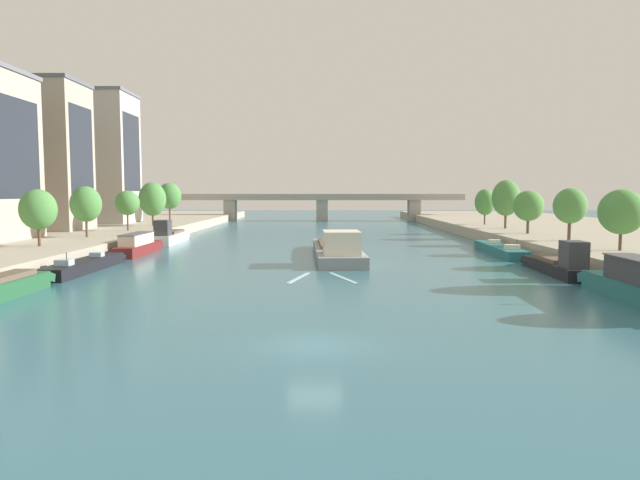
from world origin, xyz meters
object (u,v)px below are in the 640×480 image
(tree_left_second, at_px, (152,199))
(barge_midriver, at_px, (337,249))
(tree_left_by_lamp, at_px, (38,210))
(tree_right_past_mid, at_px, (528,206))
(tree_left_distant, at_px, (127,203))
(bridge_far, at_px, (322,203))
(moored_boat_left_second, at_px, (85,265))
(moored_boat_left_near, at_px, (138,245))
(tree_right_midway, at_px, (506,198))
(tree_right_second, at_px, (485,202))
(moored_boat_right_midway, at_px, (558,264))
(tree_left_end_of_row, at_px, (169,196))
(moored_boat_right_near, at_px, (501,249))
(moored_boat_left_midway, at_px, (170,236))
(tree_right_by_lamp, at_px, (622,212))
(tree_left_nearest, at_px, (86,204))
(tree_right_far, at_px, (570,206))

(tree_left_second, bearing_deg, barge_midriver, -47.48)
(tree_left_by_lamp, bearing_deg, tree_left_second, 88.81)
(tree_right_past_mid, bearing_deg, tree_left_by_lamp, -161.91)
(tree_left_distant, xyz_separation_m, bridge_far, (27.42, 59.93, -1.20))
(tree_left_distant, distance_m, tree_right_past_mid, 55.00)
(moored_boat_left_second, relative_size, moored_boat_left_near, 1.19)
(barge_midriver, distance_m, tree_right_midway, 36.32)
(tree_right_second, bearing_deg, tree_right_past_mid, -90.57)
(barge_midriver, height_order, bridge_far, bridge_far)
(moored_boat_right_midway, xyz_separation_m, tree_left_end_of_row, (-48.42, 56.16, 5.46))
(moored_boat_right_near, bearing_deg, bridge_far, 105.26)
(tree_left_second, bearing_deg, moored_boat_right_midway, -42.63)
(tree_right_past_mid, height_order, tree_right_second, tree_right_second)
(moored_boat_left_second, height_order, tree_left_end_of_row, tree_left_end_of_row)
(moored_boat_right_near, xyz_separation_m, tree_left_distant, (-48.07, 15.77, 5.00))
(moored_boat_left_midway, relative_size, tree_right_midway, 1.80)
(moored_boat_left_near, xyz_separation_m, moored_boat_right_near, (41.40, 0.23, -0.49))
(tree_left_by_lamp, xyz_separation_m, tree_right_by_lamp, (56.25, -3.94, -0.09))
(tree_left_end_of_row, xyz_separation_m, tree_right_midway, (55.67, -19.04, -0.17))
(tree_left_nearest, relative_size, tree_right_second, 1.03)
(moored_boat_left_second, bearing_deg, tree_left_second, 98.82)
(barge_midriver, distance_m, moored_boat_left_midway, 28.99)
(moored_boat_right_near, height_order, tree_left_distant, tree_left_distant)
(moored_boat_left_near, bearing_deg, tree_left_by_lamp, -134.40)
(barge_midriver, xyz_separation_m, tree_left_second, (-29.32, 31.97, 4.97))
(moored_boat_left_second, xyz_separation_m, tree_right_by_lamp, (48.93, 2.70, 4.67))
(moored_boat_left_midway, height_order, tree_left_second, tree_left_second)
(tree_right_by_lamp, distance_m, tree_right_past_mid, 22.10)
(tree_left_nearest, bearing_deg, tree_left_second, 88.06)
(tree_left_end_of_row, height_order, tree_right_midway, tree_right_midway)
(moored_boat_right_near, xyz_separation_m, tree_left_second, (-48.13, 27.90, 5.42))
(tree_left_nearest, bearing_deg, moored_boat_right_midway, -22.35)
(tree_left_by_lamp, distance_m, tree_right_second, 68.08)
(tree_right_by_lamp, bearing_deg, tree_left_second, 144.42)
(moored_boat_left_second, height_order, tree_left_by_lamp, tree_left_by_lamp)
(barge_midriver, xyz_separation_m, moored_boat_right_near, (18.82, 4.07, -0.45))
(tree_right_by_lamp, relative_size, tree_right_far, 0.97)
(moored_boat_left_second, xyz_separation_m, moored_boat_right_midway, (41.38, -1.74, 0.36))
(moored_boat_left_second, height_order, tree_right_midway, tree_right_midway)
(barge_midriver, height_order, moored_boat_left_midway, moored_boat_left_midway)
(barge_midriver, distance_m, tree_left_nearest, 31.48)
(moored_boat_right_near, bearing_deg, tree_right_past_mid, 57.07)
(moored_boat_right_midway, height_order, moored_boat_right_near, moored_boat_right_midway)
(moored_boat_left_midway, relative_size, tree_left_distant, 2.31)
(tree_right_far, bearing_deg, moored_boat_left_second, -164.42)
(moored_boat_left_second, bearing_deg, moored_boat_left_near, 89.38)
(moored_boat_left_near, height_order, tree_left_end_of_row, tree_left_end_of_row)
(moored_boat_left_second, relative_size, tree_right_midway, 1.93)
(tree_right_by_lamp, height_order, bridge_far, tree_right_by_lamp)
(tree_left_distant, height_order, tree_right_midway, tree_right_midway)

